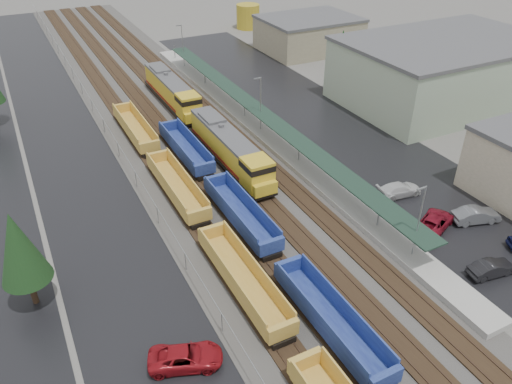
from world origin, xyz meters
TOP-DOWN VIEW (x-y plane):
  - ballast_strip at (0.00, 60.00)m, footprint 20.00×160.00m
  - trackbed at (-0.00, 60.00)m, footprint 14.60×160.00m
  - west_parking_lot at (-15.00, 60.00)m, footprint 10.00×160.00m
  - east_commuter_lot at (19.00, 50.00)m, footprint 16.00×100.00m
  - station_platform at (9.50, 50.01)m, footprint 3.00×80.00m
  - chainlink_fence at (-9.50, 58.44)m, footprint 0.08×160.04m
  - industrial_buildings at (37.76, 45.85)m, footprint 32.52×75.30m
  - tree_west_near at (-22.00, 30.00)m, footprint 3.96×3.96m
  - tree_east at (28.00, 58.00)m, footprint 4.40×4.40m
  - locomotive_lead at (2.00, 43.35)m, footprint 2.96×19.52m
  - locomotive_trail at (2.00, 64.35)m, footprint 2.96×19.52m
  - well_string_yellow at (-6.00, 23.54)m, footprint 2.62×80.97m
  - well_string_blue at (-2.00, 16.39)m, footprint 2.64×77.33m
  - storage_tank at (32.72, 100.75)m, footprint 5.29×5.29m
  - parked_car_west_c at (-13.07, 18.42)m, footprint 4.18×5.88m
  - parked_car_east_a at (14.34, 15.20)m, footprint 2.15×4.57m
  - parked_car_east_b at (14.87, 22.70)m, footprint 4.63×6.10m
  - parked_car_east_c at (15.78, 29.07)m, footprint 2.68×5.37m
  - parked_car_east_e at (19.41, 21.61)m, footprint 3.02×5.17m

SIDE VIEW (x-z plane):
  - west_parking_lot at x=-15.00m, z-range 0.00..0.02m
  - east_commuter_lot at x=19.00m, z-range 0.00..0.02m
  - ballast_strip at x=0.00m, z-range 0.00..0.08m
  - trackbed at x=0.00m, z-range 0.05..0.27m
  - parked_car_east_a at x=14.34m, z-range 0.00..1.45m
  - station_platform at x=9.50m, z-range -3.27..4.73m
  - parked_car_west_c at x=-13.07m, z-range 0.00..1.49m
  - parked_car_east_c at x=15.78m, z-range 0.00..1.50m
  - parked_car_east_b at x=14.87m, z-range 0.00..1.54m
  - parked_car_east_e at x=19.41m, z-range 0.00..1.61m
  - well_string_yellow at x=-6.00m, z-range 0.00..2.32m
  - well_string_blue at x=-2.00m, z-range 0.00..2.33m
  - chainlink_fence at x=-9.50m, z-range 0.60..2.62m
  - locomotive_lead at x=2.00m, z-range 0.15..4.57m
  - locomotive_trail at x=2.00m, z-range 0.15..4.57m
  - storage_tank at x=32.72m, z-range 0.00..5.29m
  - industrial_buildings at x=37.76m, z-range -0.50..9.00m
  - tree_west_near at x=-22.00m, z-range 1.32..10.32m
  - tree_east at x=28.00m, z-range 1.47..11.47m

